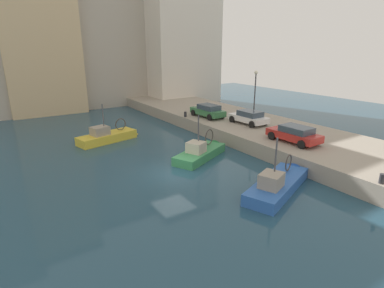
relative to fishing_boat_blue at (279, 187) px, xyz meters
The scene contains 14 objects.
water_surface 7.13m from the fishing_boat_blue, 126.30° to the left, with size 80.00×80.00×0.00m, color navy.
quay_wall 9.29m from the fishing_boat_blue, 38.26° to the left, with size 9.00×56.00×1.20m, color #9E9384.
fishing_boat_blue is the anchor object (origin of this frame).
fishing_boat_green 7.33m from the fishing_boat_blue, 94.70° to the left, with size 6.15×4.06×4.28m.
fishing_boat_yellow 16.39m from the fishing_boat_blue, 108.49° to the left, with size 6.39×2.99×4.27m.
parked_car_red 6.56m from the fishing_boat_blue, 32.51° to the left, with size 2.06×4.19×1.30m.
parked_car_green 15.27m from the fishing_boat_blue, 70.60° to the left, with size 2.02×4.15×1.34m.
parked_car_white 11.87m from the fishing_boat_blue, 56.09° to the left, with size 2.05×3.97×1.29m.
mooring_bollard_south 5.46m from the fishing_boat_blue, 53.66° to the right, with size 0.28×0.28×0.55m, color #2D2D33.
mooring_bollard_mid 16.11m from the fishing_boat_blue, 78.75° to the left, with size 0.28×0.28×0.55m, color #2D2D33.
quay_streetlamp 15.01m from the fishing_boat_blue, 52.32° to the left, with size 0.36×0.36×4.83m.
waterfront_building_west 33.22m from the fishing_boat_blue, 69.24° to the left, with size 10.72×6.94×18.53m.
waterfront_building_central 35.75m from the fishing_boat_blue, 86.41° to the left, with size 10.33×6.67×19.17m.
waterfront_building_east 36.33m from the fishing_boat_blue, 102.54° to the left, with size 9.25×8.59×20.92m.
Camera 1 is at (-9.73, -17.15, 8.31)m, focal length 28.88 mm.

